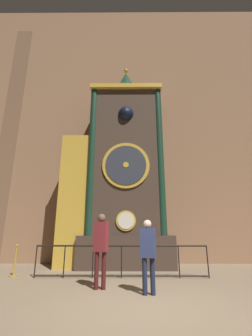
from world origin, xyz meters
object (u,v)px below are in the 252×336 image
Objects in this scene: visitor_far at (148,249)px; stanchion_post at (14,266)px; visitor_near at (101,242)px; clock_tower at (118,174)px.

visitor_far is 1.68× the size of stanchion_post.
visitor_far is (1.16, -0.50, -0.12)m from visitor_near.
clock_tower is 4.35m from visitor_near.
visitor_far reaches higher than stanchion_post.
visitor_near is at bearing -29.24° from stanchion_post.
visitor_near is 1.11× the size of visitor_far.
clock_tower is 5.68× the size of visitor_far.
clock_tower reaches higher than visitor_far.
visitor_far is at bearing -3.53° from visitor_near.
stanchion_post is at bearing 169.13° from visitor_far.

